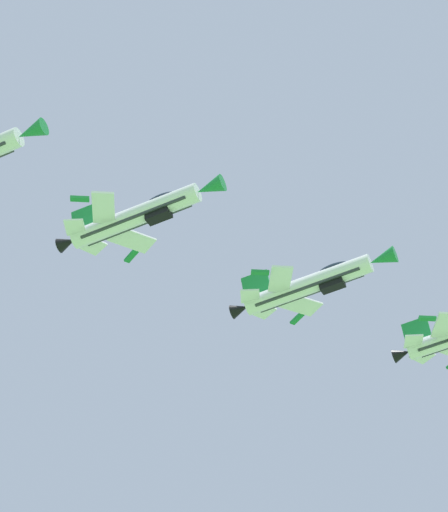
# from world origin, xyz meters

# --- Properties ---
(fighter_jet_right_wing) EXTENTS (12.17, 12.81, 4.88)m
(fighter_jet_right_wing) POSITION_xyz_m (36.63, 54.26, 86.00)
(fighter_jet_right_wing) COLOR silver
(fighter_jet_left_outer) EXTENTS (12.23, 12.81, 4.70)m
(fighter_jet_left_outer) POSITION_xyz_m (19.66, 53.38, 86.11)
(fighter_jet_left_outer) COLOR silver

